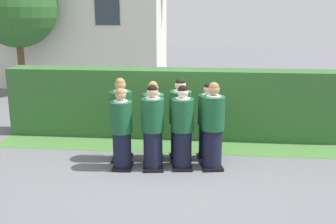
% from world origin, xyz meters
% --- Properties ---
extents(ground_plane, '(60.00, 60.00, 0.00)m').
position_xyz_m(ground_plane, '(0.00, 0.00, 0.00)').
color(ground_plane, slate).
extents(student_front_row_0, '(0.40, 0.50, 1.56)m').
position_xyz_m(student_front_row_0, '(-0.84, -0.09, 0.74)').
color(student_front_row_0, black).
rests_on(student_front_row_0, ground).
extents(student_front_row_1, '(0.45, 0.52, 1.63)m').
position_xyz_m(student_front_row_1, '(-0.26, -0.05, 0.78)').
color(student_front_row_1, black).
rests_on(student_front_row_1, ground).
extents(student_front_row_2, '(0.43, 0.51, 1.61)m').
position_xyz_m(student_front_row_2, '(0.29, 0.04, 0.77)').
color(student_front_row_2, black).
rests_on(student_front_row_2, ground).
extents(student_front_row_3, '(0.47, 0.56, 1.67)m').
position_xyz_m(student_front_row_3, '(0.86, 0.10, 0.79)').
color(student_front_row_3, black).
rests_on(student_front_row_3, ground).
extents(student_rear_row_0, '(0.43, 0.54, 1.67)m').
position_xyz_m(student_rear_row_0, '(-0.94, 0.36, 0.80)').
color(student_rear_row_0, black).
rests_on(student_rear_row_0, ground).
extents(student_rear_row_1, '(0.42, 0.50, 1.61)m').
position_xyz_m(student_rear_row_1, '(-0.31, 0.42, 0.77)').
color(student_rear_row_1, black).
rests_on(student_rear_row_1, ground).
extents(student_rear_row_2, '(0.47, 0.56, 1.67)m').
position_xyz_m(student_rear_row_2, '(0.22, 0.50, 0.80)').
color(student_rear_row_2, black).
rests_on(student_rear_row_2, ground).
extents(student_rear_row_3, '(0.44, 0.54, 1.58)m').
position_xyz_m(student_rear_row_3, '(0.77, 0.56, 0.75)').
color(student_rear_row_3, black).
rests_on(student_rear_row_3, ground).
extents(hedge, '(7.94, 0.70, 1.61)m').
position_xyz_m(hedge, '(0.00, 2.05, 0.81)').
color(hedge, '#33662D').
rests_on(hedge, ground).
extents(oak_tree_left, '(2.78, 2.78, 4.42)m').
position_xyz_m(oak_tree_left, '(-5.89, 6.53, 3.03)').
color(oak_tree_left, brown).
rests_on(oak_tree_left, ground).
extents(lawn_strip, '(7.94, 0.90, 0.01)m').
position_xyz_m(lawn_strip, '(0.00, 1.25, 0.00)').
color(lawn_strip, '#477A38').
rests_on(lawn_strip, ground).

